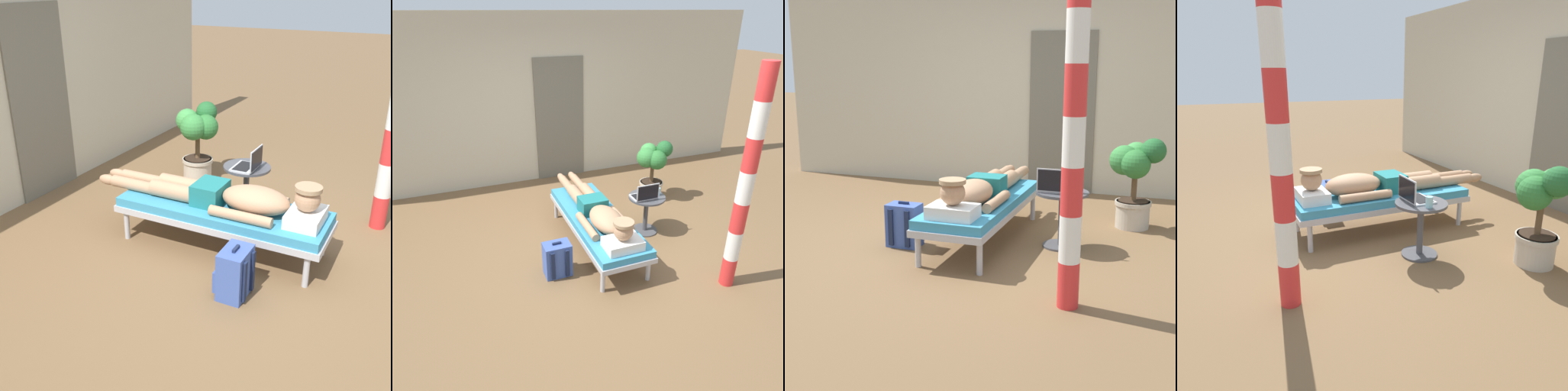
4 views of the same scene
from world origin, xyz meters
TOP-DOWN VIEW (x-y plane):
  - ground_plane at (0.00, 0.00)m, footprint 40.00×40.00m
  - house_wall_back at (0.09, 2.57)m, footprint 7.60×0.20m
  - house_door_panel at (0.36, 2.46)m, footprint 0.84×0.03m
  - lounge_chair at (0.09, 0.17)m, footprint 0.64×1.91m
  - person_reclining at (0.09, 0.09)m, footprint 0.53×2.17m
  - side_table at (0.84, 0.23)m, footprint 0.48×0.48m
  - laptop at (0.78, 0.18)m, footprint 0.31×0.24m
  - drink_glass at (0.99, 0.22)m, footprint 0.06×0.06m
  - backpack at (-0.54, -0.23)m, footprint 0.30×0.26m
  - potted_plant at (1.40, 1.08)m, footprint 0.55×0.52m

SIDE VIEW (x-z plane):
  - ground_plane at x=0.00m, z-range 0.00..0.00m
  - backpack at x=-0.54m, z-range -0.02..0.41m
  - lounge_chair at x=0.09m, z-range 0.14..0.56m
  - side_table at x=0.84m, z-range 0.09..0.62m
  - person_reclining at x=0.09m, z-range 0.36..0.68m
  - potted_plant at x=1.40m, z-range 0.08..1.02m
  - drink_glass at x=0.99m, z-range 0.52..0.62m
  - laptop at x=0.78m, z-range 0.47..0.69m
  - house_door_panel at x=0.36m, z-range 0.00..2.04m
  - house_wall_back at x=0.09m, z-range 0.00..2.70m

